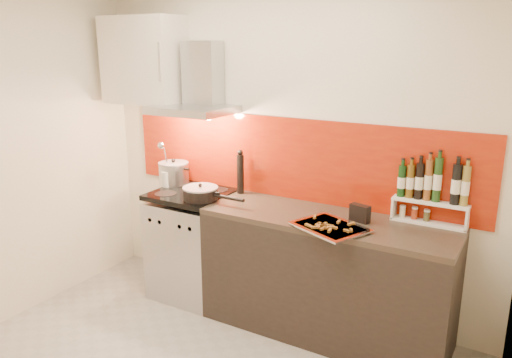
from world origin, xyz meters
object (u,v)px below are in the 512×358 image
Objects in this scene: saute_pan at (201,193)px; baking_tray at (330,227)px; counter at (325,276)px; pepper_mill at (240,172)px; range_stove at (193,245)px; stock_pot at (174,173)px.

baking_tray is (1.11, -0.08, -0.04)m from saute_pan.
saute_pan is (-1.01, -0.12, 0.51)m from counter.
counter is 3.35× the size of saute_pan.
counter is 4.95× the size of pepper_mill.
range_stove is 2.50× the size of pepper_mill.
pepper_mill is (0.63, 0.08, 0.07)m from stock_pot.
baking_tray is (1.58, -0.33, -0.09)m from stock_pot.
range_stove is 0.64m from stock_pot.
saute_pan is at bearing -116.39° from pepper_mill.
saute_pan is at bearing -172.97° from counter.
saute_pan is 0.96× the size of baking_tray.
saute_pan is at bearing 175.74° from baking_tray.
saute_pan is (0.47, -0.24, -0.05)m from stock_pot.
baking_tray is at bearing -4.26° from saute_pan.
counter is 3.21× the size of baking_tray.
range_stove is at bearing -24.06° from stock_pot.
stock_pot is at bearing 175.36° from counter.
baking_tray reaches higher than range_stove.
stock_pot is at bearing 168.28° from baking_tray.
pepper_mill is at bearing 156.85° from baking_tray.
range_stove is 0.51× the size of counter.
baking_tray is (0.95, -0.41, -0.16)m from pepper_mill.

